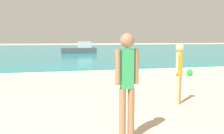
# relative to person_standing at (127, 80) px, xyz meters

# --- Properties ---
(water) EXTENTS (160.00, 60.00, 0.06)m
(water) POSITION_rel_person_standing_xyz_m (0.73, 38.88, -0.97)
(water) COLOR teal
(water) RESTS_ON ground
(person_standing) EXTENTS (0.40, 0.23, 1.76)m
(person_standing) POSITION_rel_person_standing_xyz_m (0.00, 0.00, 0.00)
(person_standing) COLOR #936B4C
(person_standing) RESTS_ON ground
(person_distant) EXTENTS (0.29, 0.26, 1.55)m
(person_distant) POSITION_rel_person_standing_xyz_m (1.93, 1.77, -0.12)
(person_distant) COLOR #DDAD84
(person_distant) RESTS_ON ground
(boat_near) EXTENTS (4.05, 1.51, 1.35)m
(boat_near) POSITION_rel_person_standing_xyz_m (1.71, 23.95, -0.47)
(boat_near) COLOR #4C4C51
(boat_near) RESTS_ON water
(beach_ball) EXTENTS (0.29, 0.29, 0.29)m
(beach_ball) POSITION_rel_person_standing_xyz_m (4.89, 6.04, -0.85)
(beach_ball) COLOR green
(beach_ball) RESTS_ON ground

